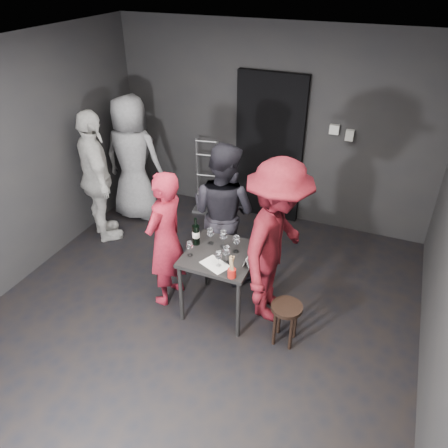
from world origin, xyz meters
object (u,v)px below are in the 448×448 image
at_px(stool, 286,314).
at_px(bystander_cream, 95,166).
at_px(server_red, 165,237).
at_px(breadstick_cup, 232,267).
at_px(wine_bottle, 196,234).
at_px(bystander_grey, 132,147).
at_px(woman_black, 223,205).
at_px(tasting_table, 221,261).
at_px(hand_truck, 207,197).
at_px(man_maroon, 277,228).

relative_size(stool, bystander_cream, 0.22).
height_order(server_red, breadstick_cup, server_red).
bearing_deg(server_red, bystander_cream, -111.05).
distance_m(wine_bottle, breadstick_cup, 0.67).
bearing_deg(breadstick_cup, server_red, 162.71).
relative_size(server_red, bystander_grey, 0.75).
xyz_separation_m(woman_black, bystander_cream, (-1.82, 0.10, 0.12)).
bearing_deg(woman_black, bystander_cream, 8.71).
bearing_deg(woman_black, bystander_grey, -12.81).
bearing_deg(wine_bottle, breadstick_cup, -33.91).
bearing_deg(bystander_cream, tasting_table, -158.81).
bearing_deg(hand_truck, wine_bottle, -78.31).
xyz_separation_m(woman_black, man_maroon, (0.76, -0.45, 0.14)).
xyz_separation_m(bystander_cream, wine_bottle, (1.75, -0.67, -0.20)).
distance_m(hand_truck, server_red, 2.15).
xyz_separation_m(tasting_table, woman_black, (-0.24, 0.63, 0.30)).
bearing_deg(woman_black, server_red, 72.00).
bearing_deg(bystander_grey, bystander_cream, 76.69).
height_order(woman_black, man_maroon, man_maroon).
bearing_deg(hand_truck, stool, -59.48).
relative_size(man_maroon, bystander_grey, 1.00).
bearing_deg(hand_truck, man_maroon, -58.25).
distance_m(tasting_table, bystander_cream, 2.22).
bearing_deg(man_maroon, hand_truck, 45.64).
bearing_deg(breadstick_cup, bystander_grey, 141.69).
height_order(tasting_table, wine_bottle, wine_bottle).
distance_m(stool, bystander_cream, 3.07).
bearing_deg(stool, tasting_table, 165.80).
distance_m(man_maroon, breadstick_cup, 0.61).
xyz_separation_m(tasting_table, wine_bottle, (-0.31, 0.06, 0.22)).
height_order(stool, woman_black, woman_black).
bearing_deg(tasting_table, hand_truck, 118.32).
bearing_deg(bystander_cream, man_maroon, -151.31).
distance_m(woman_black, wine_bottle, 0.58).
bearing_deg(breadstick_cup, stool, 11.94).
xyz_separation_m(hand_truck, breadstick_cup, (1.31, -2.28, 0.66)).
bearing_deg(breadstick_cup, hand_truck, 119.78).
bearing_deg(breadstick_cup, woman_black, 117.00).
height_order(man_maroon, breadstick_cup, man_maroon).
relative_size(stool, man_maroon, 0.22).
height_order(woman_black, breadstick_cup, woman_black).
relative_size(woman_black, bystander_grey, 0.87).
distance_m(stool, wine_bottle, 1.23).
bearing_deg(bystander_grey, man_maroon, 149.87).
bearing_deg(server_red, bystander_grey, -130.58).
bearing_deg(bystander_grey, breadstick_cup, 138.17).
height_order(wine_bottle, breadstick_cup, wine_bottle).
xyz_separation_m(man_maroon, bystander_grey, (-2.47, 1.24, 0.00)).
height_order(tasting_table, breadstick_cup, breadstick_cup).
relative_size(hand_truck, breadstick_cup, 4.39).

